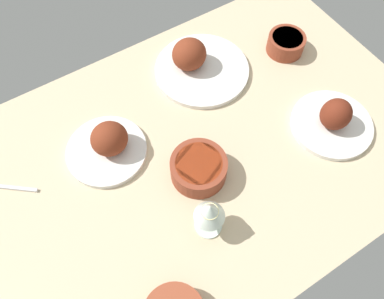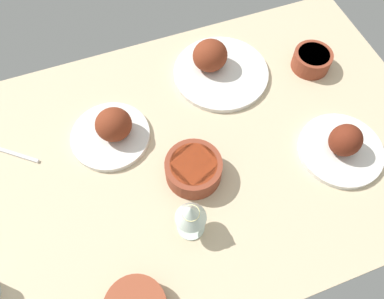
% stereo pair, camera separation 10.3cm
% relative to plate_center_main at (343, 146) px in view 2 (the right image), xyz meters
% --- Properties ---
extents(dining_table, '(1.40, 0.90, 0.04)m').
position_rel_plate_center_main_xyz_m(dining_table, '(-0.39, 0.14, -0.05)').
color(dining_table, '#C6B28E').
rests_on(dining_table, ground).
extents(plate_center_main, '(0.24, 0.24, 0.11)m').
position_rel_plate_center_main_xyz_m(plate_center_main, '(0.00, 0.00, 0.00)').
color(plate_center_main, silver).
rests_on(plate_center_main, dining_table).
extents(plate_far_side, '(0.23, 0.23, 0.11)m').
position_rel_plate_center_main_xyz_m(plate_far_side, '(-0.58, 0.27, 0.00)').
color(plate_far_side, silver).
rests_on(plate_far_side, dining_table).
extents(plate_near_viewer, '(0.30, 0.30, 0.11)m').
position_rel_plate_center_main_xyz_m(plate_near_viewer, '(-0.22, 0.39, -0.00)').
color(plate_near_viewer, silver).
rests_on(plate_near_viewer, dining_table).
extents(bowl_soup, '(0.12, 0.12, 0.06)m').
position_rel_plate_center_main_xyz_m(bowl_soup, '(0.07, 0.30, 0.00)').
color(bowl_soup, brown).
rests_on(bowl_soup, dining_table).
extents(bowl_sauce, '(0.15, 0.15, 0.06)m').
position_rel_plate_center_main_xyz_m(bowl_sauce, '(-0.41, 0.07, 0.00)').
color(bowl_sauce, brown).
rests_on(bowl_sauce, dining_table).
extents(wine_glass, '(0.08, 0.08, 0.14)m').
position_rel_plate_center_main_xyz_m(wine_glass, '(-0.47, -0.06, 0.07)').
color(wine_glass, silver).
rests_on(wine_glass, dining_table).
extents(fork_loose, '(0.14, 0.12, 0.01)m').
position_rel_plate_center_main_xyz_m(fork_loose, '(-0.87, 0.31, -0.03)').
color(fork_loose, silver).
rests_on(fork_loose, dining_table).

